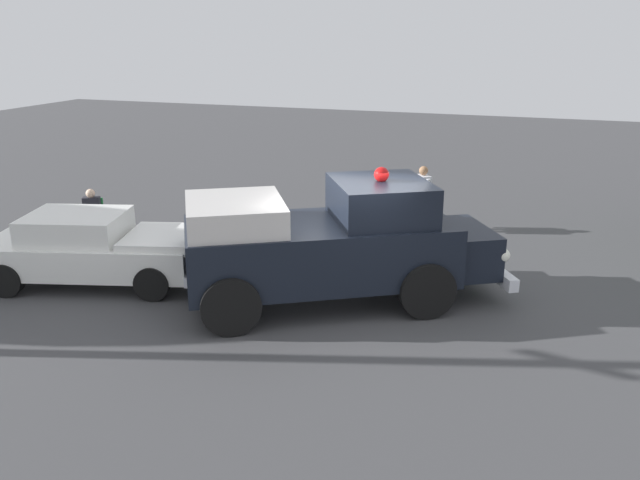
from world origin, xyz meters
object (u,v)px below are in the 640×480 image
object	(u,v)px
lawn_chair_near_truck	(93,216)
spectator_seated	(92,213)
vintage_fire_truck	(332,243)
spectator_standing	(422,194)
classic_hot_rod	(95,248)

from	to	relation	value
lawn_chair_near_truck	spectator_seated	world-z (taller)	spectator_seated
lawn_chair_near_truck	spectator_seated	xyz separation A→B (m)	(-0.12, -0.06, 0.11)
vintage_fire_truck	spectator_standing	world-z (taller)	vintage_fire_truck
lawn_chair_near_truck	vintage_fire_truck	bearing A→B (deg)	-105.04
spectator_seated	spectator_standing	size ratio (longest dim) A/B	0.77
vintage_fire_truck	lawn_chair_near_truck	bearing A→B (deg)	74.96
vintage_fire_truck	classic_hot_rod	distance (m)	4.93
vintage_fire_truck	lawn_chair_near_truck	size ratio (longest dim) A/B	6.10
classic_hot_rod	lawn_chair_near_truck	xyz separation A→B (m)	(2.45, 1.93, -0.16)
classic_hot_rod	lawn_chair_near_truck	bearing A→B (deg)	38.22
classic_hot_rod	lawn_chair_near_truck	size ratio (longest dim) A/B	4.61
vintage_fire_truck	classic_hot_rod	bearing A→B (deg)	97.24
vintage_fire_truck	classic_hot_rod	size ratio (longest dim) A/B	1.32
classic_hot_rod	spectator_seated	world-z (taller)	classic_hot_rod
lawn_chair_near_truck	spectator_standing	distance (m)	8.26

